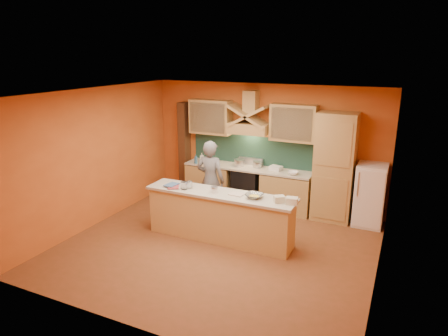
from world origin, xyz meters
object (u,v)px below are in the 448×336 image
at_px(person, 211,180).
at_px(kitchen_scale, 214,190).
at_px(stove, 247,186).
at_px(mixing_bowl, 254,196).
at_px(fridge, 370,195).

xyz_separation_m(person, kitchen_scale, (0.52, -0.86, 0.13)).
xyz_separation_m(stove, mixing_bowl, (0.88, -1.90, 0.53)).
relative_size(stove, fridge, 0.69).
distance_m(stove, kitchen_scale, 2.02).
xyz_separation_m(person, mixing_bowl, (1.29, -0.82, 0.13)).
bearing_deg(fridge, stove, 180.00).
height_order(fridge, kitchen_scale, fridge).
relative_size(fridge, mixing_bowl, 4.10).
height_order(stove, person, person).
height_order(kitchen_scale, mixing_bowl, kitchen_scale).
height_order(stove, mixing_bowl, mixing_bowl).
distance_m(person, kitchen_scale, 1.01).
bearing_deg(stove, person, -110.71).
relative_size(stove, mixing_bowl, 2.84).
distance_m(stove, mixing_bowl, 2.16).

